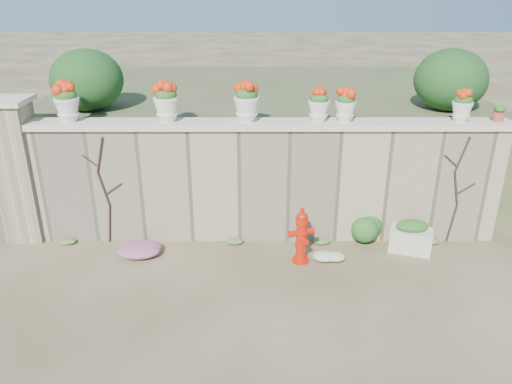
{
  "coord_description": "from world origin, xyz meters",
  "views": [
    {
      "loc": [
        -0.15,
        -6.11,
        4.22
      ],
      "look_at": [
        -0.14,
        1.4,
        1.02
      ],
      "focal_mm": 35.0,
      "sensor_mm": 36.0,
      "label": 1
    }
  ],
  "objects_px": {
    "planter_box": "(411,237)",
    "urn_pot_0": "(67,103)",
    "terracotta_pot": "(499,114)",
    "fire_hydrant": "(301,235)"
  },
  "relations": [
    {
      "from": "fire_hydrant",
      "to": "terracotta_pot",
      "type": "distance_m",
      "value": 3.76
    },
    {
      "from": "terracotta_pot",
      "to": "fire_hydrant",
      "type": "bearing_deg",
      "value": -164.6
    },
    {
      "from": "fire_hydrant",
      "to": "planter_box",
      "type": "bearing_deg",
      "value": -9.5
    },
    {
      "from": "planter_box",
      "to": "urn_pot_0",
      "type": "bearing_deg",
      "value": -166.8
    },
    {
      "from": "fire_hydrant",
      "to": "planter_box",
      "type": "xyz_separation_m",
      "value": [
        1.87,
        0.35,
        -0.22
      ]
    },
    {
      "from": "fire_hydrant",
      "to": "urn_pot_0",
      "type": "xyz_separation_m",
      "value": [
        -3.76,
        0.89,
        1.93
      ]
    },
    {
      "from": "planter_box",
      "to": "terracotta_pot",
      "type": "bearing_deg",
      "value": 40.35
    },
    {
      "from": "urn_pot_0",
      "to": "terracotta_pot",
      "type": "distance_m",
      "value": 6.97
    },
    {
      "from": "planter_box",
      "to": "urn_pot_0",
      "type": "distance_m",
      "value": 6.05
    },
    {
      "from": "planter_box",
      "to": "terracotta_pot",
      "type": "xyz_separation_m",
      "value": [
        1.34,
        0.54,
        1.96
      ]
    }
  ]
}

